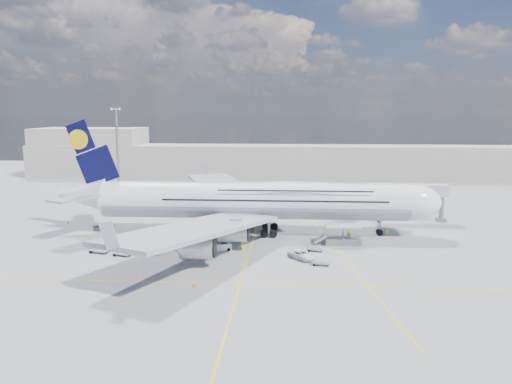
# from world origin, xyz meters

# --- Properties ---
(ground) EXTENTS (300.00, 300.00, 0.00)m
(ground) POSITION_xyz_m (0.00, 0.00, 0.00)
(ground) COLOR gray
(ground) RESTS_ON ground
(taxi_line_main) EXTENTS (0.25, 220.00, 0.01)m
(taxi_line_main) POSITION_xyz_m (0.00, 0.00, 0.01)
(taxi_line_main) COLOR yellow
(taxi_line_main) RESTS_ON ground
(taxi_line_cross) EXTENTS (120.00, 0.25, 0.01)m
(taxi_line_cross) POSITION_xyz_m (0.00, -20.00, 0.01)
(taxi_line_cross) COLOR yellow
(taxi_line_cross) RESTS_ON ground
(taxi_line_diag) EXTENTS (14.16, 99.06, 0.01)m
(taxi_line_diag) POSITION_xyz_m (14.00, 10.00, 0.01)
(taxi_line_diag) COLOR yellow
(taxi_line_diag) RESTS_ON ground
(airliner) EXTENTS (77.26, 79.15, 23.71)m
(airliner) POSITION_xyz_m (0.26, 10.00, 6.87)
(airliner) COLOR white
(airliner) RESTS_ON ground
(jet_bridge) EXTENTS (18.80, 12.10, 8.50)m
(jet_bridge) POSITION_xyz_m (29.81, 20.94, 6.85)
(jet_bridge) COLOR #B7B7BC
(jet_bridge) RESTS_ON ground
(cargo_loader) EXTENTS (8.53, 3.20, 3.67)m
(cargo_loader) POSITION_xyz_m (16.82, 2.89, 1.25)
(cargo_loader) COLOR silver
(cargo_loader) RESTS_ON ground
(light_mast) EXTENTS (3.00, 0.70, 25.50)m
(light_mast) POSITION_xyz_m (-40.00, 45.00, 13.21)
(light_mast) COLOR gray
(light_mast) RESTS_ON ground
(terminal) EXTENTS (180.00, 16.00, 12.00)m
(terminal) POSITION_xyz_m (0.00, 95.00, 6.00)
(terminal) COLOR #B2AD9E
(terminal) RESTS_ON ground
(hangar) EXTENTS (40.00, 22.00, 18.00)m
(hangar) POSITION_xyz_m (-70.00, 100.00, 9.00)
(hangar) COLOR #B2AD9E
(hangar) RESTS_ON ground
(tree_line) EXTENTS (160.00, 6.00, 8.00)m
(tree_line) POSITION_xyz_m (40.00, 140.00, 4.00)
(tree_line) COLOR #193814
(tree_line) RESTS_ON ground
(dolly_row_a) EXTENTS (3.08, 1.75, 1.90)m
(dolly_row_a) POSITION_xyz_m (-22.47, -1.80, 1.02)
(dolly_row_a) COLOR gray
(dolly_row_a) RESTS_ON ground
(dolly_row_b) EXTENTS (3.52, 2.59, 0.46)m
(dolly_row_b) POSITION_xyz_m (-21.55, -7.22, 0.36)
(dolly_row_b) COLOR gray
(dolly_row_b) RESTS_ON ground
(dolly_row_c) EXTENTS (3.58, 2.76, 2.01)m
(dolly_row_c) POSITION_xyz_m (-17.09, -5.23, 1.08)
(dolly_row_c) COLOR gray
(dolly_row_c) RESTS_ON ground
(dolly_back) EXTENTS (3.71, 2.65, 0.49)m
(dolly_back) POSITION_xyz_m (-26.18, -5.76, 0.38)
(dolly_back) COLOR gray
(dolly_back) RESTS_ON ground
(dolly_nose_far) EXTENTS (2.91, 1.83, 0.40)m
(dolly_nose_far) POSITION_xyz_m (12.10, -10.36, 0.31)
(dolly_nose_far) COLOR gray
(dolly_nose_far) RESTS_ON ground
(dolly_nose_near) EXTENTS (2.98, 2.35, 0.39)m
(dolly_nose_near) POSITION_xyz_m (11.55, -2.27, 0.30)
(dolly_nose_near) COLOR gray
(dolly_nose_near) RESTS_ON ground
(baggage_tug) EXTENTS (2.78, 1.78, 1.61)m
(baggage_tug) POSITION_xyz_m (-4.56, -2.85, 0.71)
(baggage_tug) COLOR white
(baggage_tug) RESTS_ON ground
(catering_truck_inner) EXTENTS (7.67, 4.14, 4.34)m
(catering_truck_inner) POSITION_xyz_m (-0.81, 27.05, 2.05)
(catering_truck_inner) COLOR gray
(catering_truck_inner) RESTS_ON ground
(catering_truck_outer) EXTENTS (7.01, 4.25, 3.90)m
(catering_truck_outer) POSITION_xyz_m (-22.24, 35.16, 1.81)
(catering_truck_outer) COLOR gray
(catering_truck_outer) RESTS_ON ground
(service_van) EXTENTS (5.18, 5.48, 1.44)m
(service_van) POSITION_xyz_m (9.06, -7.20, 0.72)
(service_van) COLOR white
(service_van) RESTS_ON ground
(crew_nose) EXTENTS (0.69, 0.53, 1.69)m
(crew_nose) POSITION_xyz_m (26.52, 9.67, 0.84)
(crew_nose) COLOR #CCFF1A
(crew_nose) RESTS_ON ground
(crew_loader) EXTENTS (1.08, 1.12, 1.83)m
(crew_loader) POSITION_xyz_m (18.47, 6.71, 0.91)
(crew_loader) COLOR #C8DC17
(crew_loader) RESTS_ON ground
(crew_wing) EXTENTS (0.96, 1.26, 1.98)m
(crew_wing) POSITION_xyz_m (-10.86, -8.43, 0.99)
(crew_wing) COLOR #C7E017
(crew_wing) RESTS_ON ground
(crew_van) EXTENTS (1.00, 1.04, 1.79)m
(crew_van) POSITION_xyz_m (18.45, 4.98, 0.90)
(crew_van) COLOR #D9F619
(crew_van) RESTS_ON ground
(crew_tug) EXTENTS (1.27, 0.78, 1.90)m
(crew_tug) POSITION_xyz_m (-1.21, -3.32, 0.95)
(crew_tug) COLOR #D1E618
(crew_tug) RESTS_ON ground
(cone_nose) EXTENTS (0.41, 0.41, 0.53)m
(cone_nose) POSITION_xyz_m (37.46, 2.20, 0.25)
(cone_nose) COLOR orange
(cone_nose) RESTS_ON ground
(cone_wing_left_inner) EXTENTS (0.46, 0.46, 0.59)m
(cone_wing_left_inner) POSITION_xyz_m (-5.82, 16.43, 0.28)
(cone_wing_left_inner) COLOR orange
(cone_wing_left_inner) RESTS_ON ground
(cone_wing_left_outer) EXTENTS (0.49, 0.49, 0.62)m
(cone_wing_left_outer) POSITION_xyz_m (-15.63, 41.36, 0.30)
(cone_wing_left_outer) COLOR orange
(cone_wing_left_outer) RESTS_ON ground
(cone_wing_right_inner) EXTENTS (0.50, 0.50, 0.63)m
(cone_wing_right_inner) POSITION_xyz_m (-8.82, 1.81, 0.30)
(cone_wing_right_inner) COLOR orange
(cone_wing_right_inner) RESTS_ON ground
(cone_wing_right_outer) EXTENTS (0.51, 0.51, 0.64)m
(cone_wing_right_outer) POSITION_xyz_m (-6.40, -21.62, 0.31)
(cone_wing_right_outer) COLOR orange
(cone_wing_right_outer) RESTS_ON ground
(cone_tail) EXTENTS (0.47, 0.47, 0.59)m
(cone_tail) POSITION_xyz_m (-41.84, 16.19, 0.29)
(cone_tail) COLOR orange
(cone_tail) RESTS_ON ground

